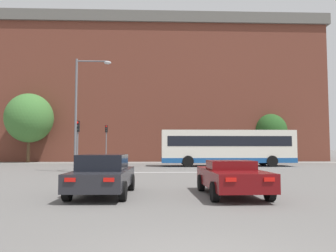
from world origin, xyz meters
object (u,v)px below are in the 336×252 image
Objects in this scene: car_saloon_left at (103,174)px; traffic_light_near_left at (77,137)px; car_roadster_right at (231,177)px; pedestrian_waiting at (185,154)px; street_lamp_junction at (82,103)px; traffic_light_far_right at (211,141)px; traffic_light_far_left at (106,138)px; bus_crossing_lead at (227,147)px.

traffic_light_near_left is at bearing 109.14° from car_saloon_left.
car_roadster_right is 1.19× the size of traffic_light_near_left.
street_lamp_junction is at bearing -113.27° from pedestrian_waiting.
traffic_light_far_right reaches higher than car_saloon_left.
traffic_light_far_left is at bearing 106.96° from car_roadster_right.
pedestrian_waiting reaches higher than car_roadster_right.
bus_crossing_lead is (8.45, 18.01, 1.02)m from car_saloon_left.
traffic_light_near_left is 0.45× the size of street_lamp_junction.
street_lamp_junction is at bearing -130.70° from traffic_light_far_right.
street_lamp_junction is (-7.93, 11.38, 4.21)m from car_roadster_right.
bus_crossing_lead is at bearing 27.52° from traffic_light_near_left.
traffic_light_far_left is (-3.57, 24.30, 2.07)m from car_saloon_left.
pedestrian_waiting is at bearing 23.35° from bus_crossing_lead.
traffic_light_far_right is (11.63, 0.06, -0.34)m from traffic_light_far_left.
traffic_light_near_left is at bearing -115.43° from pedestrian_waiting.
bus_crossing_lead is (3.84, 18.26, 1.11)m from car_roadster_right.
traffic_light_far_left is at bearing 62.39° from bus_crossing_lead.
bus_crossing_lead is at bearing 66.34° from car_saloon_left.
bus_crossing_lead is 6.40m from traffic_light_far_right.
traffic_light_near_left is at bearing 126.22° from street_lamp_junction.
traffic_light_near_left is 2.49m from street_lamp_junction.
traffic_light_near_left is 16.50m from pedestrian_waiting.
car_saloon_left is 25.98m from pedestrian_waiting.
traffic_light_near_left reaches higher than car_saloon_left.
traffic_light_far_left reaches higher than traffic_light_far_right.
traffic_light_far_right is at bearing 0.32° from traffic_light_far_left.
traffic_light_near_left is (-0.15, -12.63, -0.34)m from traffic_light_far_left.
traffic_light_near_left is at bearing 123.46° from car_roadster_right.
traffic_light_far_left is at bearing 91.09° from street_lamp_junction.
street_lamp_junction is 17.14m from pedestrian_waiting.
street_lamp_junction reaches higher than pedestrian_waiting.
pedestrian_waiting is (8.82, 1.14, -1.88)m from traffic_light_far_left.
traffic_light_far_left is 12.63m from traffic_light_near_left.
traffic_light_near_left is (-11.78, -12.69, -0.01)m from traffic_light_far_right.
car_saloon_left is 0.36× the size of bus_crossing_lead.
car_saloon_left is at bearing -94.02° from pedestrian_waiting.
traffic_light_far_right reaches higher than bus_crossing_lead.
traffic_light_far_left is at bearing -165.00° from pedestrian_waiting.
pedestrian_waiting is at bearing 7.38° from traffic_light_far_left.
street_lamp_junction is at bearing 108.08° from car_saloon_left.
street_lamp_junction reaches higher than traffic_light_far_left.
traffic_light_far_left reaches higher than car_saloon_left.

